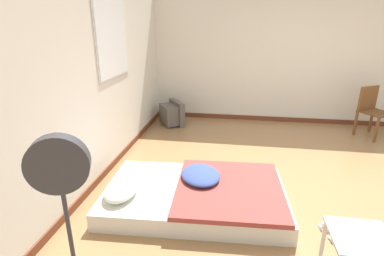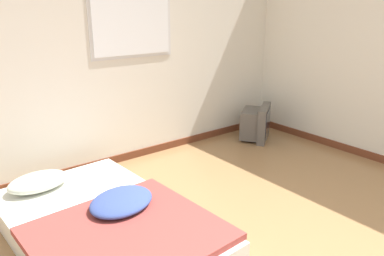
% 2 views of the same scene
% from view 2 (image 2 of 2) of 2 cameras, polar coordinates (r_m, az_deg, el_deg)
% --- Properties ---
extents(wall_back, '(7.55, 0.08, 2.60)m').
position_cam_2_polar(wall_back, '(4.13, -14.21, 11.32)').
color(wall_back, silver).
rests_on(wall_back, ground_plane).
extents(mattress_bed, '(1.32, 2.03, 0.34)m').
position_cam_2_polar(mattress_bed, '(3.09, -13.37, -14.01)').
color(mattress_bed, silver).
rests_on(mattress_bed, ground_plane).
extents(crt_tv, '(0.62, 0.57, 0.47)m').
position_cam_2_polar(crt_tv, '(5.16, 9.77, 0.73)').
color(crt_tv, '#56514C').
rests_on(crt_tv, ground_plane).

